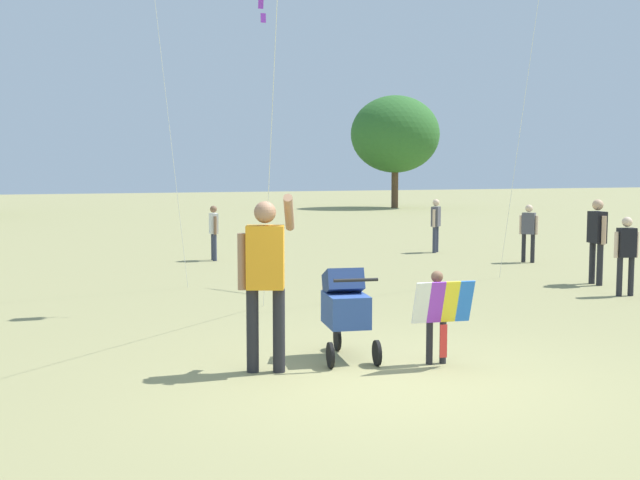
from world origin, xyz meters
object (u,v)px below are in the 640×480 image
(person_adult_flyer, at_px, (265,270))
(person_sitting_far, at_px, (436,221))
(person_couple_left, at_px, (597,235))
(person_kid_running, at_px, (214,228))
(person_back_turned, at_px, (529,228))
(stroller, at_px, (345,305))
(person_red_shirt, at_px, (626,249))
(child_with_butterfly_kite, at_px, (438,308))

(person_adult_flyer, distance_m, person_sitting_far, 12.32)
(person_adult_flyer, relative_size, person_couple_left, 1.20)
(person_sitting_far, xyz_separation_m, person_couple_left, (0.06, -5.93, 0.13))
(person_kid_running, xyz_separation_m, person_back_turned, (6.57, -2.90, 0.02))
(person_adult_flyer, height_order, person_back_turned, person_adult_flyer)
(person_sitting_far, distance_m, person_couple_left, 5.94)
(stroller, relative_size, person_kid_running, 0.88)
(person_sitting_far, bearing_deg, person_adult_flyer, -127.17)
(person_sitting_far, xyz_separation_m, person_kid_running, (-5.65, 0.28, -0.05))
(person_adult_flyer, height_order, stroller, person_adult_flyer)
(person_sitting_far, distance_m, person_back_turned, 2.78)
(person_adult_flyer, height_order, person_red_shirt, person_adult_flyer)
(person_couple_left, bearing_deg, stroller, -150.86)
(stroller, bearing_deg, person_red_shirt, 21.43)
(child_with_butterfly_kite, relative_size, person_back_turned, 0.79)
(child_with_butterfly_kite, height_order, person_adult_flyer, person_adult_flyer)
(child_with_butterfly_kite, height_order, person_kid_running, person_kid_running)
(child_with_butterfly_kite, xyz_separation_m, person_red_shirt, (5.24, 3.01, 0.16))
(person_adult_flyer, bearing_deg, person_sitting_far, 52.83)
(stroller, distance_m, person_red_shirt, 6.52)
(person_couple_left, bearing_deg, person_kid_running, 132.60)
(person_red_shirt, distance_m, person_kid_running, 9.13)
(person_adult_flyer, xyz_separation_m, person_sitting_far, (7.44, 9.82, -0.29))
(person_couple_left, xyz_separation_m, person_kid_running, (-5.71, 6.21, -0.18))
(person_kid_running, bearing_deg, person_red_shirt, -54.60)
(person_red_shirt, bearing_deg, person_adult_flyer, -159.50)
(child_with_butterfly_kite, height_order, person_red_shirt, person_red_shirt)
(person_adult_flyer, bearing_deg, person_red_shirt, 20.50)
(child_with_butterfly_kite, distance_m, person_kid_running, 10.46)
(person_red_shirt, xyz_separation_m, person_sitting_far, (0.36, 7.17, 0.01))
(stroller, bearing_deg, person_sitting_far, 56.06)
(stroller, xyz_separation_m, person_red_shirt, (6.07, 2.38, 0.18))
(person_sitting_far, bearing_deg, person_kid_running, 177.19)
(person_sitting_far, height_order, person_couple_left, person_couple_left)
(person_red_shirt, distance_m, person_back_turned, 4.73)
(person_red_shirt, bearing_deg, stroller, -158.57)
(child_with_butterfly_kite, bearing_deg, person_red_shirt, 29.92)
(person_kid_running, bearing_deg, person_back_turned, -23.78)
(person_red_shirt, xyz_separation_m, person_kid_running, (-5.29, 7.44, -0.04))
(person_sitting_far, bearing_deg, stroller, -123.94)
(person_kid_running, bearing_deg, child_with_butterfly_kite, -89.71)
(person_adult_flyer, xyz_separation_m, stroller, (1.02, 0.27, -0.48))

